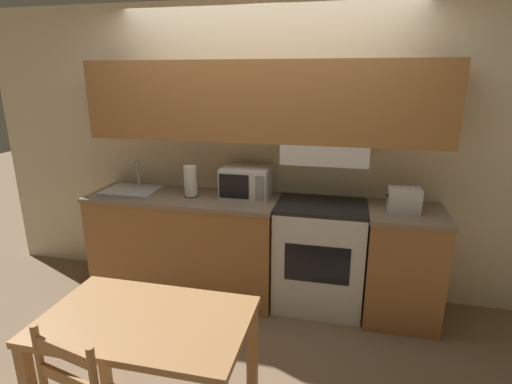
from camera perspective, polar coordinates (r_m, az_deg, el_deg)
The scene contains 10 objects.
ground_plane at distance 4.00m, azimuth 1.08°, elevation -12.69°, with size 16.00×16.00×0.00m, color #7F664C.
wall_back at distance 3.46m, azimuth 1.23°, elevation 8.82°, with size 5.39×0.38×2.55m.
lower_counter_main at distance 3.73m, azimuth -10.01°, elevation -7.29°, with size 1.68×0.61×0.93m.
lower_counter_right_stub at distance 3.50m, azimuth 20.12°, elevation -9.73°, with size 0.59×0.61×0.93m.
stove_range at distance 3.49m, azimuth 9.02°, elevation -8.98°, with size 0.73×0.55×0.93m.
microwave at distance 3.45m, azimuth -1.39°, elevation 1.44°, with size 0.41×0.33×0.26m.
toaster at distance 3.28m, azimuth 20.41°, elevation -1.06°, with size 0.25×0.17×0.19m.
sink_basin at distance 3.79m, azimuth -17.36°, elevation 0.30°, with size 0.47×0.38×0.27m.
paper_towel_roll at distance 3.50m, azimuth -9.35°, elevation 1.52°, with size 0.13×0.13×0.27m.
dining_table at distance 2.26m, azimuth -15.32°, elevation -19.48°, with size 1.05×0.65×0.77m.
Camera 1 is at (0.72, -3.43, 1.94)m, focal length 28.00 mm.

